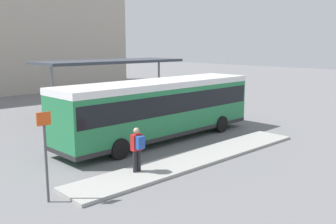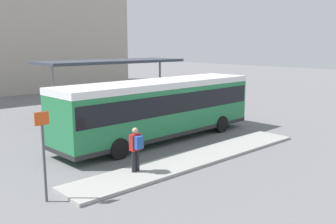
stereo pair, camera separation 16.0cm
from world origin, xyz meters
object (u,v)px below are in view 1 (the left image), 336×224
(bicycle_red, at_px, (222,108))
(potted_planter_near_shelter, at_px, (78,120))
(platform_sign, at_px, (46,153))
(city_bus, at_px, (160,105))
(pedestrian_waiting, at_px, (137,147))
(bicycle_orange, at_px, (214,106))

(bicycle_red, xyz_separation_m, potted_planter_near_shelter, (-10.61, 1.47, 0.37))
(bicycle_red, relative_size, platform_sign, 0.56)
(city_bus, height_order, pedestrian_waiting, city_bus)
(bicycle_red, xyz_separation_m, platform_sign, (-15.94, -6.10, 1.21))
(platform_sign, bearing_deg, bicycle_red, 20.95)
(city_bus, xyz_separation_m, platform_sign, (-7.60, -3.38, -0.20))
(city_bus, distance_m, pedestrian_waiting, 5.34)
(potted_planter_near_shelter, height_order, platform_sign, platform_sign)
(pedestrian_waiting, xyz_separation_m, potted_planter_near_shelter, (1.82, 7.54, -0.36))
(city_bus, xyz_separation_m, bicycle_orange, (8.45, 3.54, -1.42))
(bicycle_orange, distance_m, potted_planter_near_shelter, 10.75)
(city_bus, distance_m, potted_planter_near_shelter, 4.88)
(bicycle_red, bearing_deg, platform_sign, 116.93)
(pedestrian_waiting, distance_m, bicycle_red, 13.86)
(city_bus, relative_size, bicycle_orange, 7.30)
(bicycle_red, height_order, platform_sign, platform_sign)
(pedestrian_waiting, xyz_separation_m, platform_sign, (-3.50, -0.03, 0.49))
(bicycle_orange, height_order, platform_sign, platform_sign)
(potted_planter_near_shelter, bearing_deg, pedestrian_waiting, -103.59)
(bicycle_red, relative_size, bicycle_orange, 1.01)
(city_bus, relative_size, platform_sign, 4.05)
(city_bus, bearing_deg, bicycle_orange, 20.81)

